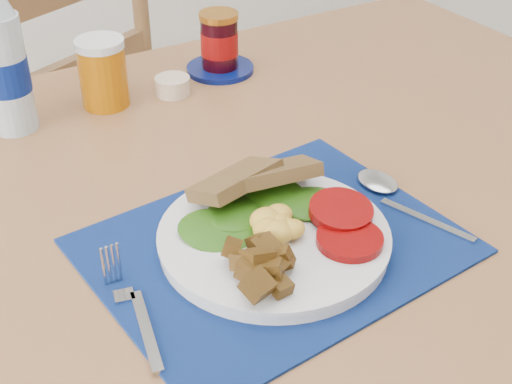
% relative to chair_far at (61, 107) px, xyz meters
% --- Properties ---
extents(table, '(1.40, 0.90, 0.75)m').
position_rel_chair_far_xyz_m(table, '(0.03, -0.71, 0.12)').
color(table, brown).
rests_on(table, ground).
extents(chair_far, '(0.52, 0.51, 1.07)m').
position_rel_chair_far_xyz_m(chair_far, '(0.00, 0.00, 0.00)').
color(chair_far, brown).
rests_on(chair_far, ground).
extents(placemat, '(0.43, 0.35, 0.00)m').
position_rel_chair_far_xyz_m(placemat, '(0.00, -0.87, 0.20)').
color(placemat, black).
rests_on(placemat, table).
extents(breakfast_plate, '(0.26, 0.26, 0.06)m').
position_rel_chair_far_xyz_m(breakfast_plate, '(-0.00, -0.88, 0.22)').
color(breakfast_plate, silver).
rests_on(breakfast_plate, placemat).
extents(fork, '(0.04, 0.17, 0.00)m').
position_rel_chair_far_xyz_m(fork, '(-0.18, -0.89, 0.21)').
color(fork, '#B2B5BA').
rests_on(fork, placemat).
extents(spoon, '(0.05, 0.19, 0.01)m').
position_rel_chair_far_xyz_m(spoon, '(0.18, -0.86, 0.21)').
color(spoon, '#B2B5BA').
rests_on(spoon, placemat).
extents(water_bottle, '(0.07, 0.07, 0.23)m').
position_rel_chair_far_xyz_m(water_bottle, '(-0.18, -0.43, 0.30)').
color(water_bottle, '#ADBFCC').
rests_on(water_bottle, table).
extents(juice_glass, '(0.07, 0.07, 0.10)m').
position_rel_chair_far_xyz_m(juice_glass, '(-0.03, -0.43, 0.25)').
color(juice_glass, '#AD5B04').
rests_on(juice_glass, table).
extents(ramekin, '(0.06, 0.06, 0.03)m').
position_rel_chair_far_xyz_m(ramekin, '(0.07, -0.45, 0.22)').
color(ramekin, beige).
rests_on(ramekin, table).
extents(jam_on_saucer, '(0.12, 0.12, 0.10)m').
position_rel_chair_far_xyz_m(jam_on_saucer, '(0.18, -0.41, 0.25)').
color(jam_on_saucer, '#051155').
rests_on(jam_on_saucer, table).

